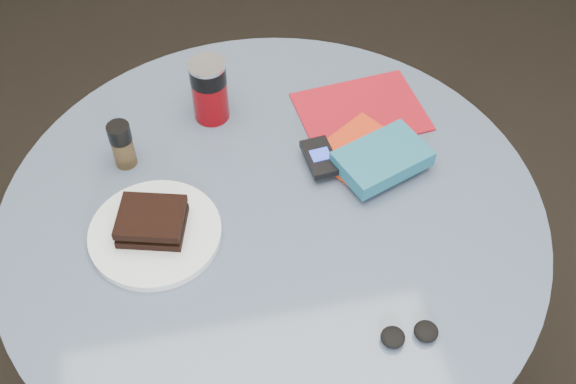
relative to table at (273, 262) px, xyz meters
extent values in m
cylinder|color=black|center=(0.00, 0.00, -0.22)|extent=(0.11, 0.11, 0.68)
cylinder|color=#3C4B64|center=(0.00, 0.00, 0.14)|extent=(1.00, 1.00, 0.04)
cylinder|color=silver|center=(-0.21, -0.01, 0.17)|extent=(0.30, 0.30, 0.01)
cube|color=black|center=(-0.21, -0.01, 0.19)|extent=(0.14, 0.12, 0.02)
cube|color=#3C2717|center=(-0.21, -0.01, 0.20)|extent=(0.12, 0.11, 0.01)
cube|color=black|center=(-0.21, -0.01, 0.21)|extent=(0.14, 0.12, 0.02)
cylinder|color=maroon|center=(-0.07, 0.27, 0.21)|extent=(0.09, 0.09, 0.09)
cylinder|color=black|center=(-0.07, 0.27, 0.27)|extent=(0.10, 0.10, 0.04)
cylinder|color=silver|center=(-0.07, 0.27, 0.30)|extent=(0.10, 0.10, 0.01)
cylinder|color=#3F301B|center=(-0.25, 0.17, 0.20)|extent=(0.05, 0.05, 0.06)
cylinder|color=black|center=(-0.25, 0.17, 0.25)|extent=(0.05, 0.05, 0.04)
cube|color=maroon|center=(0.23, 0.22, 0.17)|extent=(0.27, 0.21, 0.00)
cube|color=#B8290E|center=(0.19, 0.11, 0.17)|extent=(0.19, 0.17, 0.01)
cube|color=#17536E|center=(0.22, 0.06, 0.20)|extent=(0.19, 0.16, 0.03)
cube|color=black|center=(0.11, 0.09, 0.19)|extent=(0.06, 0.10, 0.01)
cube|color=blue|center=(0.11, 0.09, 0.20)|extent=(0.04, 0.03, 0.00)
ellipsoid|color=black|center=(0.14, -0.29, 0.17)|extent=(0.04, 0.04, 0.02)
ellipsoid|color=black|center=(0.19, -0.29, 0.17)|extent=(0.04, 0.04, 0.02)
camera|label=1|loc=(-0.13, -0.80, 1.20)|focal=45.00mm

